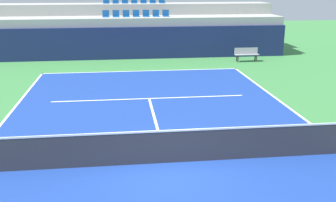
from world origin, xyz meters
The scene contains 12 objects.
ground_plane centered at (0.00, 0.00, 0.00)m, with size 80.00×80.00×0.00m, color #387A3D.
court_surface centered at (0.00, 0.00, 0.01)m, with size 11.00×24.00×0.01m, color navy.
baseline_far centered at (0.00, 11.95, 0.01)m, with size 11.00×0.10×0.00m, color white.
service_line_far centered at (0.00, 6.40, 0.01)m, with size 8.26×0.10×0.00m, color white.
centre_service_line centered at (0.00, 3.20, 0.01)m, with size 0.10×6.40×0.00m, color white.
back_wall centered at (0.00, 15.79, 1.03)m, with size 19.70×0.30×2.05m, color navy.
stands_tier_lower centered at (0.00, 17.14, 1.29)m, with size 19.70×2.40×2.59m, color #9E9E99.
stands_tier_upper centered at (0.00, 19.54, 1.67)m, with size 19.70×2.40×3.34m, color #9E9E99.
seating_row_lower centered at (0.00, 17.23, 2.71)m, with size 4.46×0.44×0.44m.
seating_row_upper centered at (0.00, 19.63, 3.47)m, with size 4.46×0.44×0.44m.
tennis_net centered at (0.00, 0.00, 0.51)m, with size 11.08×0.08×1.07m.
player_bench centered at (6.75, 14.05, 0.51)m, with size 1.50×0.40×0.85m.
Camera 1 is at (-1.21, -10.06, 4.85)m, focal length 42.64 mm.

